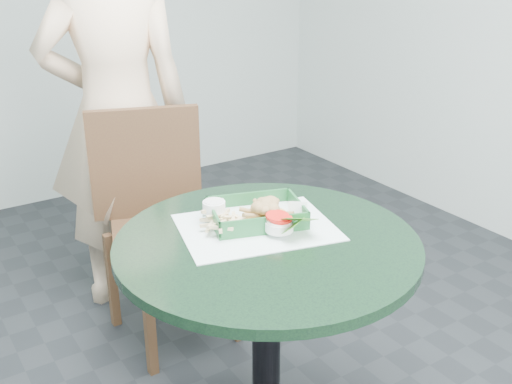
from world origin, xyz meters
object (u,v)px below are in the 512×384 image
cafe_table (267,298)px  diner_person (115,85)px  food_basket (256,223)px  dining_chair (160,210)px  crab_sandwich (268,215)px  sauce_ramekin (216,218)px

cafe_table → diner_person: size_ratio=0.43×
diner_person → food_basket: 1.06m
food_basket → diner_person: bearing=90.9°
dining_chair → diner_person: bearing=114.3°
cafe_table → dining_chair: dining_chair is taller
cafe_table → dining_chair: bearing=86.7°
crab_sandwich → dining_chair: bearing=90.6°
dining_chair → diner_person: size_ratio=0.47×
diner_person → sauce_ramekin: size_ratio=30.01×
diner_person → sauce_ramekin: (-0.10, -1.01, -0.19)m
crab_sandwich → sauce_ramekin: size_ratio=1.97×
cafe_table → sauce_ramekin: (-0.08, 0.14, 0.22)m
dining_chair → crab_sandwich: bearing=-70.4°
dining_chair → crab_sandwich: size_ratio=7.16×
dining_chair → cafe_table: bearing=-74.2°
crab_sandwich → sauce_ramekin: bearing=156.3°
cafe_table → crab_sandwich: size_ratio=6.53×
food_basket → crab_sandwich: (0.02, -0.03, 0.03)m
diner_person → crab_sandwich: 1.09m
food_basket → dining_chair: bearing=89.1°
food_basket → sauce_ramekin: (-0.12, 0.03, 0.03)m
crab_sandwich → diner_person: bearing=91.9°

